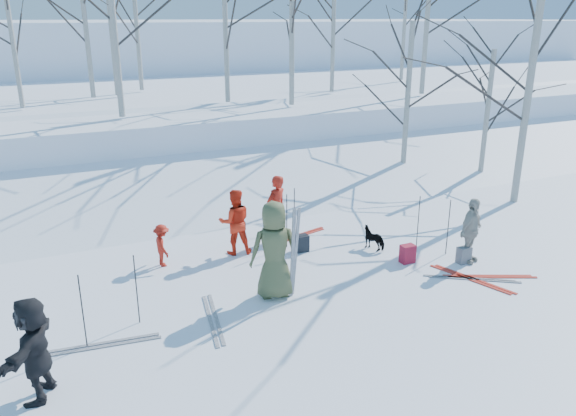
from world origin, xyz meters
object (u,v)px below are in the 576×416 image
skier_redor_behind (235,222)px  backpack_grey (464,255)px  skier_red_seated (162,245)px  skier_cream_east (471,231)px  skier_red_north (276,209)px  backpack_red (408,254)px  dog (374,238)px  backpack_dark (301,243)px  skier_grey_west (34,349)px  skier_olive_center (274,250)px

skier_redor_behind → backpack_grey: skier_redor_behind is taller
skier_red_seated → skier_cream_east: bearing=-115.9°
skier_red_north → backpack_red: skier_red_north is taller
backpack_red → skier_red_seated: bearing=156.7°
skier_cream_east → dog: 2.22m
backpack_dark → backpack_grey: bearing=-35.3°
skier_red_north → skier_red_seated: bearing=-19.0°
skier_red_seated → backpack_dark: (3.16, -0.58, -0.28)m
skier_grey_west → dog: size_ratio=2.53×
backpack_grey → backpack_red: bearing=154.1°
skier_olive_center → backpack_red: (3.38, 0.20, -0.78)m
backpack_grey → dog: bearing=131.4°
backpack_red → backpack_dark: (-1.91, 1.60, -0.01)m
backpack_red → dog: bearing=103.2°
skier_olive_center → backpack_dark: size_ratio=4.93×
dog → skier_red_north: bearing=-61.7°
dog → skier_olive_center: bearing=-4.2°
skier_red_north → skier_cream_east: size_ratio=1.12×
skier_olive_center → skier_redor_behind: 2.36m
skier_redor_behind → skier_red_seated: size_ratio=1.62×
skier_redor_behind → dog: skier_redor_behind is taller
skier_grey_west → backpack_red: (7.76, 1.62, -0.59)m
skier_red_seated → backpack_grey: skier_red_seated is taller
backpack_red → skier_grey_west: bearing=-168.2°
skier_red_north → backpack_grey: size_ratio=4.43×
skier_cream_east → dog: bearing=112.7°
skier_red_seated → dog: bearing=-106.3°
skier_red_north → skier_redor_behind: 1.21m
backpack_dark → skier_grey_west: bearing=-151.2°
dog → skier_redor_behind: bearing=-45.4°
skier_red_north → backpack_red: 3.33m
skier_olive_center → skier_cream_east: bearing=-174.2°
dog → backpack_grey: bearing=106.4°
skier_red_seated → backpack_dark: skier_red_seated is taller
skier_redor_behind → skier_grey_west: skier_grey_west is taller
skier_olive_center → dog: skier_olive_center is taller
backpack_red → backpack_dark: bearing=140.0°
backpack_grey → backpack_dark: bearing=144.7°
skier_cream_east → dog: skier_cream_east is taller
skier_red_seated → backpack_grey: 6.79m
skier_olive_center → skier_redor_behind: size_ratio=1.26×
dog → skier_cream_east: bearing=109.3°
skier_red_seated → dog: size_ratio=1.53×
skier_red_north → skier_redor_behind: skier_red_north is taller
skier_olive_center → skier_grey_west: size_ratio=1.23×
skier_red_seated → dog: skier_red_seated is taller
skier_red_north → skier_red_seated: 2.93m
skier_olive_center → skier_cream_east: size_ratio=1.31×
skier_olive_center → backpack_red: bearing=-166.5°
skier_red_seated → backpack_red: skier_red_seated is taller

